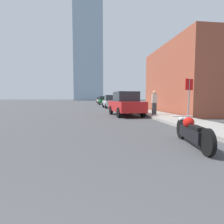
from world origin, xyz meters
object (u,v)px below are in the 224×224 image
Objects in this scene: parked_car_green at (103,100)px; parked_car_yellow at (99,100)px; parked_car_silver at (110,102)px; stop_sign at (189,92)px; parked_car_red at (126,104)px; parked_car_white at (101,100)px; pedestrian at (154,102)px; motorcycle at (191,132)px.

parked_car_yellow is at bearing 88.27° from parked_car_green.
stop_sign reaches higher than parked_car_silver.
parked_car_red reaches higher than parked_car_silver.
parked_car_yellow is (0.25, 21.16, -0.04)m from parked_car_green.
parked_car_green is 10.26m from parked_car_white.
parked_car_silver is 15.36m from stop_sign.
pedestrian reaches higher than parked_car_yellow.
parked_car_white is at bearing 86.53° from parked_car_silver.
parked_car_silver reaches higher than parked_car_yellow.
parked_car_silver is 0.97× the size of parked_car_green.
stop_sign is (2.55, -37.49, 0.86)m from parked_car_white.
parked_car_white is at bearing 84.60° from parked_car_red.
motorcycle is at bearing -103.25° from pedestrian.
parked_car_yellow is at bearing 92.27° from pedestrian.
pedestrian is at bearing 99.84° from stop_sign.
pedestrian reaches higher than parked_car_green.
parked_car_silver is at bearing -90.57° from parked_car_green.
pedestrian is at bearing -86.15° from parked_car_green.
parked_car_yellow is at bearing 84.41° from parked_car_red.
stop_sign is at bearing -80.16° from pedestrian.
pedestrian is (2.00, -0.74, 0.14)m from parked_car_red.
motorcycle is 0.59× the size of parked_car_green.
parked_car_red is 22.97m from parked_car_green.
pedestrian reaches higher than parked_car_red.
stop_sign is at bearing -85.50° from parked_car_green.
parked_car_silver is 1.75× the size of stop_sign.
parked_car_green is 0.98× the size of parked_car_yellow.
pedestrian reaches higher than parked_car_silver.
parked_car_silver is 0.86× the size of parked_car_white.
motorcycle is at bearing -94.26° from parked_car_red.
parked_car_green is at bearing 86.98° from parked_car_silver.
stop_sign reaches higher than parked_car_red.
motorcycle is 0.55× the size of parked_car_red.
parked_car_red reaches higher than parked_car_yellow.
parked_car_red reaches higher than parked_car_green.
parked_car_yellow is at bearing 87.27° from parked_car_white.
motorcycle is 1.07× the size of stop_sign.
parked_car_green is at bearing -88.46° from parked_car_yellow.
motorcycle is 8.58m from parked_car_red.
parked_car_yellow is (0.06, 52.70, 0.44)m from motorcycle.
parked_car_red is 10.87m from parked_car_silver.
parked_car_red is 1.06× the size of parked_car_yellow.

